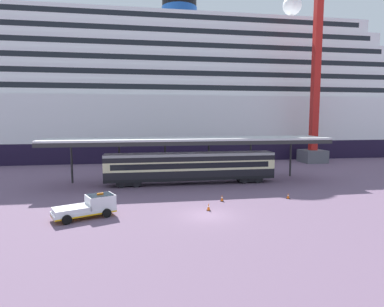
{
  "coord_description": "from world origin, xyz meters",
  "views": [
    {
      "loc": [
        -5.88,
        -27.3,
        8.72
      ],
      "look_at": [
        0.21,
        9.68,
        4.5
      ],
      "focal_mm": 29.94,
      "sensor_mm": 36.0,
      "label": 1
    }
  ],
  "objects_px": {
    "train_carriage": "(191,167)",
    "traffic_cone_mid": "(288,196)",
    "service_truck": "(90,206)",
    "traffic_cone_far": "(209,207)",
    "traffic_cone_near": "(222,198)",
    "cruise_ship": "(129,97)",
    "dockside_crane": "(319,59)"
  },
  "relations": [
    {
      "from": "cruise_ship",
      "to": "traffic_cone_mid",
      "type": "xyz_separation_m",
      "value": [
        18.08,
        -45.52,
        -13.25
      ]
    },
    {
      "from": "cruise_ship",
      "to": "train_carriage",
      "type": "distance_m",
      "value": 38.83
    },
    {
      "from": "traffic_cone_near",
      "to": "traffic_cone_far",
      "type": "relative_size",
      "value": 0.97
    },
    {
      "from": "service_truck",
      "to": "dockside_crane",
      "type": "bearing_deg",
      "value": 37.14
    },
    {
      "from": "service_truck",
      "to": "traffic_cone_mid",
      "type": "bearing_deg",
      "value": 8.89
    },
    {
      "from": "traffic_cone_far",
      "to": "traffic_cone_near",
      "type": "bearing_deg",
      "value": 55.41
    },
    {
      "from": "traffic_cone_mid",
      "to": "dockside_crane",
      "type": "bearing_deg",
      "value": 54.87
    },
    {
      "from": "train_carriage",
      "to": "dockside_crane",
      "type": "relative_size",
      "value": 0.37
    },
    {
      "from": "cruise_ship",
      "to": "traffic_cone_mid",
      "type": "bearing_deg",
      "value": -68.34
    },
    {
      "from": "cruise_ship",
      "to": "service_truck",
      "type": "distance_m",
      "value": 50.31
    },
    {
      "from": "service_truck",
      "to": "traffic_cone_far",
      "type": "xyz_separation_m",
      "value": [
        10.72,
        0.18,
        -0.64
      ]
    },
    {
      "from": "cruise_ship",
      "to": "traffic_cone_far",
      "type": "relative_size",
      "value": 203.03
    },
    {
      "from": "train_carriage",
      "to": "service_truck",
      "type": "height_order",
      "value": "train_carriage"
    },
    {
      "from": "dockside_crane",
      "to": "traffic_cone_far",
      "type": "bearing_deg",
      "value": -133.77
    },
    {
      "from": "traffic_cone_near",
      "to": "dockside_crane",
      "type": "xyz_separation_m",
      "value": [
        25.58,
        25.84,
        19.49
      ]
    },
    {
      "from": "traffic_cone_near",
      "to": "traffic_cone_mid",
      "type": "bearing_deg",
      "value": -0.7
    },
    {
      "from": "cruise_ship",
      "to": "train_carriage",
      "type": "height_order",
      "value": "cruise_ship"
    },
    {
      "from": "cruise_ship",
      "to": "traffic_cone_mid",
      "type": "relative_size",
      "value": 233.76
    },
    {
      "from": "traffic_cone_near",
      "to": "traffic_cone_far",
      "type": "bearing_deg",
      "value": -124.59
    },
    {
      "from": "train_carriage",
      "to": "dockside_crane",
      "type": "distance_m",
      "value": 36.47
    },
    {
      "from": "cruise_ship",
      "to": "dockside_crane",
      "type": "xyz_separation_m",
      "value": [
        36.32,
        -19.59,
        6.28
      ]
    },
    {
      "from": "train_carriage",
      "to": "service_truck",
      "type": "xyz_separation_m",
      "value": [
        -10.99,
        -12.6,
        -1.32
      ]
    },
    {
      "from": "service_truck",
      "to": "dockside_crane",
      "type": "relative_size",
      "value": 0.09
    },
    {
      "from": "train_carriage",
      "to": "dockside_crane",
      "type": "bearing_deg",
      "value": 31.03
    },
    {
      "from": "traffic_cone_mid",
      "to": "traffic_cone_far",
      "type": "relative_size",
      "value": 0.87
    },
    {
      "from": "cruise_ship",
      "to": "traffic_cone_far",
      "type": "bearing_deg",
      "value": -79.9
    },
    {
      "from": "train_carriage",
      "to": "traffic_cone_mid",
      "type": "xyz_separation_m",
      "value": [
        9.17,
        -9.44,
        -2.01
      ]
    },
    {
      "from": "cruise_ship",
      "to": "traffic_cone_near",
      "type": "xyz_separation_m",
      "value": [
        10.74,
        -45.43,
        -13.21
      ]
    },
    {
      "from": "traffic_cone_near",
      "to": "traffic_cone_mid",
      "type": "distance_m",
      "value": 7.34
    },
    {
      "from": "service_truck",
      "to": "traffic_cone_far",
      "type": "bearing_deg",
      "value": 0.99
    },
    {
      "from": "service_truck",
      "to": "traffic_cone_near",
      "type": "relative_size",
      "value": 8.1
    },
    {
      "from": "train_carriage",
      "to": "service_truck",
      "type": "bearing_deg",
      "value": -131.11
    }
  ]
}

